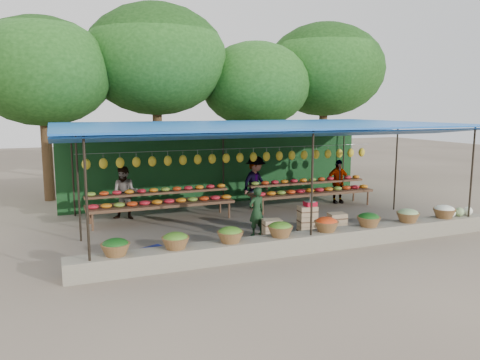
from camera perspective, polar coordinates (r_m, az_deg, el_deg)
name	(u,v)px	position (r m, az deg, el deg)	size (l,w,h in m)	color
ground	(258,223)	(13.39, 2.25, -5.27)	(60.00, 60.00, 0.00)	brown
stone_curb	(307,242)	(10.97, 8.20, -7.46)	(10.60, 0.55, 0.40)	#726B5B
stall_canopy	(258,129)	(13.06, 2.18, 6.23)	(10.80, 6.60, 2.82)	black
produce_baskets	(304,227)	(10.83, 7.79, -5.68)	(8.98, 0.58, 0.34)	brown
netting_backdrop	(221,167)	(16.03, -2.35, 1.62)	(10.60, 0.06, 2.50)	#18431F
tree_row	(207,70)	(18.90, -4.03, 13.20)	(16.51, 5.50, 7.12)	#3C2C15
fruit_table_left	(161,200)	(13.75, -9.62, -2.43)	(4.21, 0.95, 0.93)	#513020
fruit_table_right	(311,189)	(15.57, 8.65, -1.08)	(4.21, 0.95, 0.93)	#513020
crate_counter	(306,224)	(12.15, 8.08, -5.31)	(2.39, 0.40, 0.77)	tan
weighing_scale	(310,203)	(12.09, 8.55, -2.79)	(0.31, 0.31, 0.33)	#AB0D22
vendor_seated	(257,211)	(11.98, 2.03, -3.85)	(0.46, 0.30, 1.26)	#17331A
customer_left	(125,193)	(14.09, -13.82, -1.55)	(0.76, 0.59, 1.57)	slate
customer_mid	(256,182)	(15.18, 1.91, -0.30)	(1.10, 0.63, 1.70)	slate
customer_right	(338,181)	(16.39, 11.83, -0.16)	(0.88, 0.37, 1.50)	slate
blue_crate_front	(116,261)	(10.04, -14.88, -9.58)	(0.48, 0.34, 0.29)	navy
blue_crate_back	(153,254)	(10.34, -10.52, -8.88)	(0.48, 0.34, 0.29)	navy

